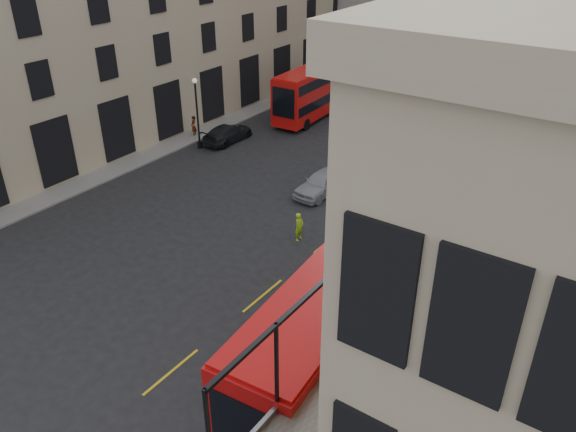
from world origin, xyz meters
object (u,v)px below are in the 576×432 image
Objects in this scene: bus_near at (342,318)px; car_c at (228,133)px; cafe_chair_c at (424,362)px; car_b at (431,165)px; pedestrian_b at (376,119)px; pedestrian_a at (295,85)px; cafe_chair_d at (452,317)px; street_lamp_b at (424,91)px; cafe_table_far at (390,314)px; traffic_light_near at (347,207)px; traffic_light_far at (296,90)px; street_lamp_a at (198,118)px; cafe_table_mid at (352,361)px; bus_far at (317,88)px; cafe_chair_b at (399,379)px; pedestrian_c at (497,110)px; bicycle at (319,186)px; cyclist at (299,227)px; car_a at (322,183)px; pedestrian_e at (194,126)px.

bus_near is 2.78× the size of car_c.
cafe_chair_c reaches higher than car_c.
car_b is 2.77× the size of pedestrian_b.
pedestrian_a is 1.77× the size of cafe_chair_d.
cafe_chair_c is (13.53, -32.91, 2.44)m from street_lamp_b.
street_lamp_b is 34.09m from cafe_table_far.
traffic_light_far is (-14.00, 16.00, 0.00)m from traffic_light_near.
bus_near is at bearing -34.99° from street_lamp_a.
pedestrian_b is at bearing 111.98° from traffic_light_near.
car_c is 30.42m from cafe_table_mid.
pedestrian_a is 11.77m from pedestrian_b.
bus_near is 16.64× the size of cafe_chair_c.
cafe_table_mid is at bearing -57.91° from bus_near.
car_c is at bearing 140.68° from cafe_table_far.
car_b reaches higher than car_c.
cafe_chair_d reaches higher than street_lamp_a.
car_c is (-2.34, -9.25, -1.75)m from bus_far.
car_b is 24.89m from cafe_chair_b.
pedestrian_a is at bearing 5.83° from pedestrian_c.
car_b is at bearing -18.51° from bicycle.
bus_far is at bearing -105.14° from car_c.
cafe_chair_b reaches higher than car_c.
car_b is 8.08m from bicycle.
street_lamp_a is 15.27m from cyclist.
cafe_table_mid is (20.93, -28.23, 2.63)m from traffic_light_far.
pedestrian_b is at bearing 120.82° from cafe_chair_d.
traffic_light_near reaches higher than bicycle.
traffic_light_near is at bearing 118.32° from bus_near.
bus_far is at bearing -35.68° from pedestrian_a.
car_b is at bearing 17.96° from street_lamp_a.
car_a is (8.42, -12.76, -1.66)m from bus_far.
cafe_chair_b reaches higher than traffic_light_near.
cafe_table_far is at bearing 94.94° from pedestrian_c.
car_c is (-19.63, 16.60, -2.16)m from bus_near.
cafe_chair_b is at bearing -94.22° from cafe_chair_d.
car_b is at bearing -73.54° from pedestrian_b.
car_a reaches higher than bicycle.
car_a is at bearing 160.98° from car_c.
bus_far is 6.76× the size of pedestrian_b.
bus_far is 5.96m from pedestrian_b.
pedestrian_c is at bearing 31.08° from bus_far.
cafe_chair_b is at bearing -51.48° from traffic_light_far.
pedestrian_c is 35.22m from cafe_chair_d.
cafe_table_far is (22.93, -15.82, 2.71)m from street_lamp_a.
cafe_table_far reaches higher than cyclist.
cafe_table_mid is at bearing -38.48° from street_lamp_a.
street_lamp_a and street_lamp_b have the same top height.
bicycle is at bearing 133.97° from traffic_light_near.
pedestrian_e is (-4.00, -8.48, -1.58)m from traffic_light_far.
car_a is at bearing -47.66° from pedestrian_a.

